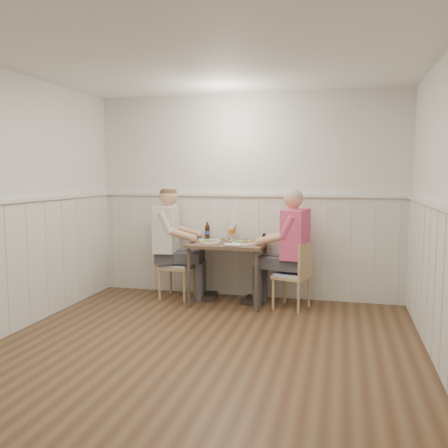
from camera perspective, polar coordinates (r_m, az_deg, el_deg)
name	(u,v)px	position (r m, az deg, el deg)	size (l,w,h in m)	color
ground_plane	(195,359)	(4.24, -3.51, -15.95)	(4.50, 4.50, 0.00)	#492F1E
room_shell	(194,182)	(3.93, -3.65, 5.04)	(4.04, 4.54, 2.60)	silver
wainscot	(216,266)	(4.68, -1.01, -5.03)	(4.00, 4.49, 1.34)	beige
dining_table	(228,251)	(5.82, 0.48, -3.24)	(0.92, 0.70, 0.75)	#483C2D
chair_right	(295,273)	(5.66, 8.58, -5.86)	(0.47, 0.47, 0.79)	tan
chair_left	(173,263)	(6.13, -6.12, -4.65)	(0.42, 0.42, 0.84)	tan
man_in_pink	(291,257)	(5.68, 8.10, -3.98)	(0.72, 0.50, 1.44)	#3F3F47
diner_cream	(170,251)	(6.09, -6.52, -3.23)	(0.71, 0.50, 1.46)	#3F3F47
plate_man	(244,242)	(5.70, 2.45, -2.16)	(0.31, 0.31, 0.08)	white
plate_diner	(209,241)	(5.80, -1.87, -2.08)	(0.24, 0.24, 0.06)	white
beer_glass_a	(233,229)	(6.03, 1.12, -0.63)	(0.08, 0.08, 0.20)	silver
beer_glass_b	(231,231)	(5.94, 0.82, -0.91)	(0.07, 0.07, 0.18)	silver
beer_bottle	(207,231)	(6.11, -2.01, -0.90)	(0.06, 0.06, 0.22)	black
rolled_napkin	(233,245)	(5.48, 1.04, -2.54)	(0.19, 0.04, 0.04)	white
grass_vase	(226,228)	(6.03, 0.29, -0.50)	(0.04, 0.04, 0.34)	silver
gingham_mat	(210,240)	(6.04, -1.74, -1.91)	(0.34, 0.30, 0.01)	#687BBE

